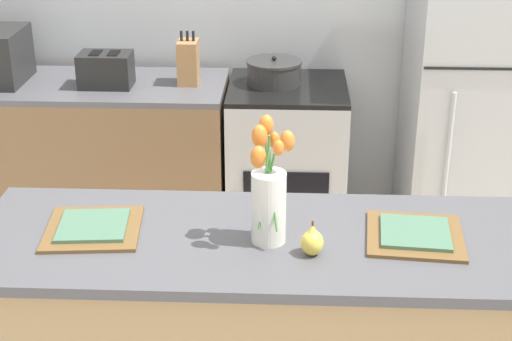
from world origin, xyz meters
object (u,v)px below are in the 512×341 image
at_px(plate_setting_right, 415,235).
at_px(stove_range, 287,166).
at_px(pear_figurine, 312,241).
at_px(refrigerator, 478,91).
at_px(plate_setting_left, 93,228).
at_px(cooking_pot, 274,72).
at_px(knife_block, 188,62).
at_px(flower_vase, 269,194).
at_px(toaster, 106,70).

bearing_deg(plate_setting_right, stove_range, 104.75).
bearing_deg(pear_figurine, refrigerator, 63.11).
height_order(stove_range, plate_setting_left, plate_setting_left).
xyz_separation_m(refrigerator, pear_figurine, (-0.86, -1.70, 0.06)).
bearing_deg(refrigerator, cooking_pot, 178.41).
xyz_separation_m(stove_range, knife_block, (-0.50, 0.02, 0.55)).
bearing_deg(stove_range, refrigerator, 0.04).
distance_m(refrigerator, cooking_pot, 1.02).
distance_m(stove_range, flower_vase, 1.73).
xyz_separation_m(pear_figurine, plate_setting_right, (0.33, 0.12, -0.04)).
distance_m(refrigerator, knife_block, 1.46).
height_order(refrigerator, flower_vase, refrigerator).
bearing_deg(plate_setting_right, pear_figurine, -159.71).
distance_m(stove_range, toaster, 1.05).
bearing_deg(knife_block, toaster, -170.85).
xyz_separation_m(toaster, cooking_pot, (0.84, 0.08, -0.02)).
distance_m(plate_setting_left, toaster, 1.56).
bearing_deg(flower_vase, plate_setting_left, 175.64).
relative_size(plate_setting_left, toaster, 1.17).
bearing_deg(cooking_pot, plate_setting_right, -73.14).
distance_m(flower_vase, toaster, 1.80).
relative_size(plate_setting_right, knife_block, 1.21).
height_order(toaster, knife_block, knife_block).
distance_m(toaster, knife_block, 0.41).
distance_m(stove_range, plate_setting_right, 1.70).
relative_size(refrigerator, plate_setting_left, 5.31).
bearing_deg(knife_block, cooking_pot, 1.58).
distance_m(plate_setting_right, knife_block, 1.85).
bearing_deg(stove_range, flower_vase, -91.72).
bearing_deg(toaster, refrigerator, 1.51).
height_order(stove_range, pear_figurine, pear_figurine).
bearing_deg(plate_setting_left, plate_setting_right, 0.00).
bearing_deg(cooking_pot, plate_setting_left, -108.70).
height_order(stove_range, cooking_pot, cooking_pot).
relative_size(flower_vase, pear_figurine, 3.59).
xyz_separation_m(plate_setting_left, plate_setting_right, (1.03, 0.00, 0.00)).
bearing_deg(toaster, cooking_pot, 5.28).
height_order(pear_figurine, cooking_pot, cooking_pot).
xyz_separation_m(pear_figurine, knife_block, (-0.59, 1.72, 0.06)).
height_order(pear_figurine, toaster, toaster).
bearing_deg(pear_figurine, cooking_pot, 95.21).
distance_m(stove_range, cooking_pot, 0.51).
height_order(plate_setting_left, plate_setting_right, same).
xyz_separation_m(plate_setting_left, knife_block, (0.11, 1.60, 0.10)).
bearing_deg(plate_setting_right, flower_vase, -174.69).
height_order(flower_vase, plate_setting_left, flower_vase).
xyz_separation_m(plate_setting_left, toaster, (-0.29, 1.53, 0.07)).
bearing_deg(pear_figurine, flower_vase, 149.81).
xyz_separation_m(cooking_pot, knife_block, (-0.43, -0.01, 0.05)).
xyz_separation_m(stove_range, plate_setting_right, (0.42, -1.58, 0.46)).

